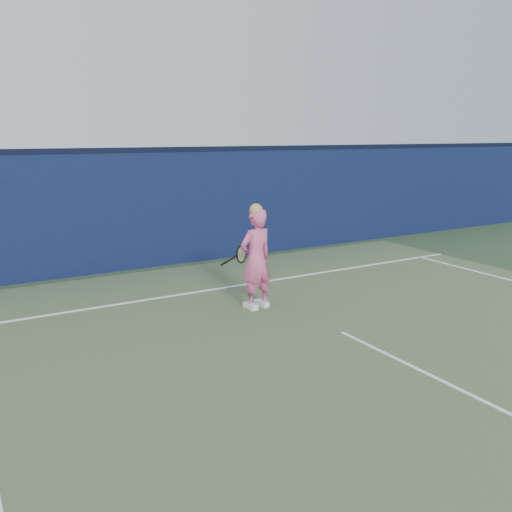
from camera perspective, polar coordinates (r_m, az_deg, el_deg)
ground at (r=7.51m, az=13.89°, el=-10.21°), size 80.00×80.00×0.00m
backstop_wall at (r=12.52m, az=-6.86°, el=5.16°), size 24.00×0.40×2.50m
wall_cap at (r=12.42m, az=-7.02°, el=11.11°), size 24.00×0.42×0.10m
player at (r=8.99m, az=0.00°, el=-0.28°), size 0.67×0.49×1.77m
racket at (r=9.35m, az=-1.70°, el=0.14°), size 0.60×0.22×0.33m
court_lines at (r=7.29m, az=15.71°, el=-10.92°), size 11.00×12.04×0.01m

